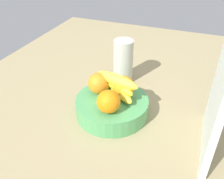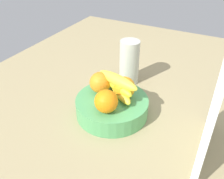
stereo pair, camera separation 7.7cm
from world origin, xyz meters
The scene contains 8 objects.
ground_plane centered at (0.00, 0.00, -1.50)cm, with size 180.00×140.00×3.00cm, color #998962.
fruit_bowl centered at (3.28, -3.00, 3.17)cm, with size 25.35×25.35×6.33cm, color #4E9B5B.
orange_front_left centered at (9.81, -1.66, 10.14)cm, with size 7.62×7.62×7.62cm, color orange.
orange_front_right centered at (0.26, -0.23, 10.14)cm, with size 7.62×7.62×7.62cm, color orange.
orange_center centered at (1.01, -8.88, 10.14)cm, with size 7.62×7.62×7.62cm, color orange.
banana_bunch centered at (-0.09, -2.35, 10.53)cm, with size 14.26×17.77×8.40cm.
cutting_board centered at (7.27, 28.92, 18.00)cm, with size 28.00×1.80×36.00cm, color white.
thermos_tumbler centered at (-19.48, -6.79, 9.25)cm, with size 8.13×8.13×18.51cm, color beige.
Camera 2 is at (64.09, 28.67, 56.35)cm, focal length 39.40 mm.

